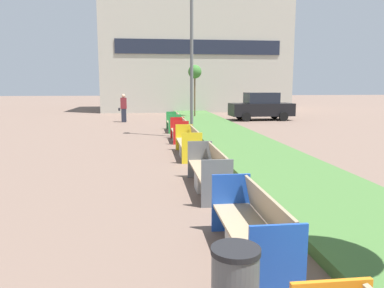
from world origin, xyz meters
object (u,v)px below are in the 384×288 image
(bench_green_frame, at_px, (174,124))
(pedestrian_walking, at_px, (124,108))
(sapling_tree_far, at_px, (195,73))
(bench_blue_frame, at_px, (252,235))
(street_lamp_post, at_px, (192,30))
(bench_red_frame, at_px, (180,133))
(parked_car_distant, at_px, (261,107))
(bench_yellow_frame, at_px, (189,145))
(bench_grey_frame, at_px, (209,174))

(bench_green_frame, height_order, pedestrian_walking, pedestrian_walking)
(sapling_tree_far, height_order, pedestrian_walking, sapling_tree_far)
(bench_blue_frame, distance_m, street_lamp_post, 12.77)
(bench_red_frame, xyz_separation_m, parked_car_distant, (6.31, 9.05, 0.55))
(bench_yellow_frame, height_order, pedestrian_walking, pedestrian_walking)
(bench_yellow_frame, height_order, parked_car_distant, parked_car_distant)
(bench_blue_frame, distance_m, sapling_tree_far, 21.92)
(bench_green_frame, relative_size, street_lamp_post, 0.24)
(bench_yellow_frame, relative_size, street_lamp_post, 0.29)
(parked_car_distant, bearing_deg, bench_yellow_frame, -118.64)
(bench_blue_frame, distance_m, bench_yellow_frame, 7.61)
(bench_green_frame, bearing_deg, bench_blue_frame, -89.99)
(bench_blue_frame, height_order, pedestrian_walking, pedestrian_walking)
(sapling_tree_far, distance_m, parked_car_distant, 5.15)
(bench_red_frame, height_order, street_lamp_post, street_lamp_post)
(bench_red_frame, bearing_deg, bench_grey_frame, -89.95)
(sapling_tree_far, relative_size, parked_car_distant, 0.88)
(bench_grey_frame, xyz_separation_m, bench_red_frame, (-0.01, 7.55, -0.02))
(bench_red_frame, relative_size, parked_car_distant, 0.44)
(bench_green_frame, bearing_deg, bench_grey_frame, -89.98)
(bench_red_frame, distance_m, bench_green_frame, 3.51)
(bench_grey_frame, xyz_separation_m, pedestrian_walking, (-2.87, 16.22, 0.54))
(bench_green_frame, bearing_deg, street_lamp_post, -76.52)
(bench_blue_frame, bearing_deg, pedestrian_walking, 98.28)
(sapling_tree_far, bearing_deg, street_lamp_post, -97.99)
(bench_green_frame, bearing_deg, bench_yellow_frame, -89.96)
(street_lamp_post, bearing_deg, sapling_tree_far, 82.01)
(bench_grey_frame, relative_size, sapling_tree_far, 0.65)
(parked_car_distant, bearing_deg, bench_red_frame, -126.72)
(bench_grey_frame, height_order, bench_red_frame, same)
(bench_green_frame, distance_m, street_lamp_post, 5.08)
(bench_yellow_frame, distance_m, bench_red_frame, 3.43)
(sapling_tree_far, xyz_separation_m, parked_car_distant, (4.34, -1.55, -2.30))
(bench_grey_frame, distance_m, parked_car_distant, 17.77)
(pedestrian_walking, bearing_deg, sapling_tree_far, 21.81)
(bench_yellow_frame, relative_size, sapling_tree_far, 0.66)
(bench_red_frame, height_order, bench_green_frame, same)
(bench_blue_frame, relative_size, bench_red_frame, 1.18)
(pedestrian_walking, relative_size, parked_car_distant, 0.42)
(bench_yellow_frame, bearing_deg, pedestrian_walking, 103.35)
(bench_red_frame, height_order, sapling_tree_far, sapling_tree_far)
(bench_blue_frame, distance_m, bench_grey_frame, 3.49)
(bench_red_frame, xyz_separation_m, pedestrian_walking, (-2.86, 8.67, 0.56))
(bench_grey_frame, relative_size, pedestrian_walking, 1.36)
(bench_red_frame, bearing_deg, bench_yellow_frame, -89.88)
(bench_red_frame, xyz_separation_m, street_lamp_post, (0.61, 0.96, 4.35))
(bench_blue_frame, height_order, bench_green_frame, same)
(bench_green_frame, relative_size, pedestrian_walking, 1.16)
(bench_grey_frame, distance_m, bench_yellow_frame, 4.12)
(bench_grey_frame, relative_size, bench_yellow_frame, 0.99)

